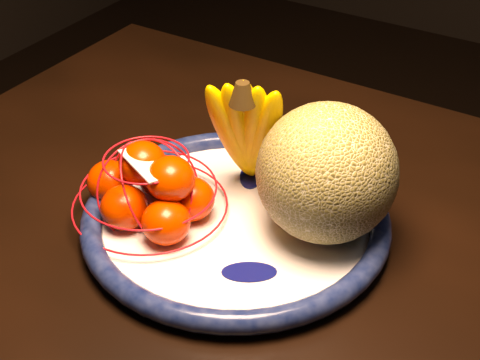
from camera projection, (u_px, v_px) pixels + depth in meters
The scene contains 6 objects.
dining_table at pixel (367, 317), 0.91m from camera, with size 1.41×0.85×0.70m.
fruit_bowl at pixel (236, 220), 0.92m from camera, with size 0.39×0.39×0.03m.
cantaloupe at pixel (327, 173), 0.86m from camera, with size 0.17×0.17×0.17m, color olive.
banana_bunch at pixel (247, 127), 0.92m from camera, with size 0.12×0.12×0.19m.
mandarin_bag at pixel (151, 190), 0.91m from camera, with size 0.26×0.26×0.12m.
price_tag at pixel (143, 164), 0.87m from camera, with size 0.07×0.03×0.00m, color white.
Camera 1 is at (0.18, -0.66, 1.29)m, focal length 55.00 mm.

